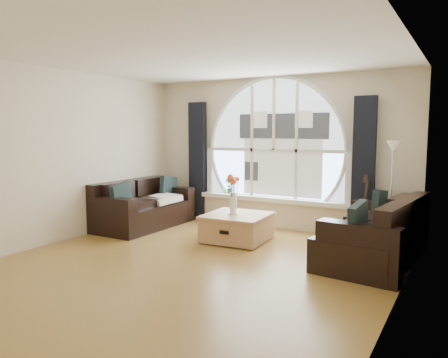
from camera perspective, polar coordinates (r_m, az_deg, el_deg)
ground at (r=5.72m, az=-4.60°, el=-11.38°), size 5.00×5.50×0.01m
ceiling at (r=5.54m, az=-4.85°, el=16.30°), size 5.00×5.50×0.01m
wall_back at (r=7.88m, az=6.75°, el=3.46°), size 5.00×0.01×2.70m
wall_left at (r=7.19m, az=-21.36°, el=2.79°), size 0.01×5.50×2.70m
wall_right at (r=4.54m, az=22.21°, el=0.94°), size 0.01×5.50×2.70m
attic_slope at (r=4.61m, az=18.95°, el=13.60°), size 0.92×5.50×0.72m
arched_window at (r=7.84m, az=6.69°, el=5.45°), size 2.60×0.06×2.15m
window_sill at (r=7.88m, az=6.38°, el=-2.69°), size 2.90×0.22×0.08m
window_frame at (r=7.82m, az=6.60°, el=5.45°), size 2.76×0.08×2.15m
neighbor_house at (r=7.78m, az=7.65°, el=4.51°), size 1.70×0.02×1.50m
curtain_left at (r=8.55m, az=-3.50°, el=2.37°), size 0.35×0.12×2.30m
curtain_right at (r=7.29m, az=17.97°, el=1.39°), size 0.35×0.12×2.30m
sofa_left at (r=8.01m, az=-10.44°, el=-3.40°), size 0.95×1.90×0.84m
sofa_right at (r=6.13m, az=19.08°, el=-6.64°), size 1.20×2.05×0.87m
coffee_chest at (r=6.90m, az=1.75°, el=-6.26°), size 1.02×1.02×0.47m
throw_blanket at (r=8.01m, az=-8.21°, el=-2.64°), size 0.66×0.66×0.10m
vase_flowers at (r=6.78m, az=1.23°, el=-1.47°), size 0.24×0.24×0.70m
floor_lamp at (r=6.96m, az=21.22°, el=-1.86°), size 0.24×0.24×1.60m
guitar at (r=7.25m, az=18.25°, el=-3.59°), size 0.39×0.29×1.06m
potted_plant at (r=8.24m, az=0.68°, el=-0.81°), size 0.18×0.13×0.33m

